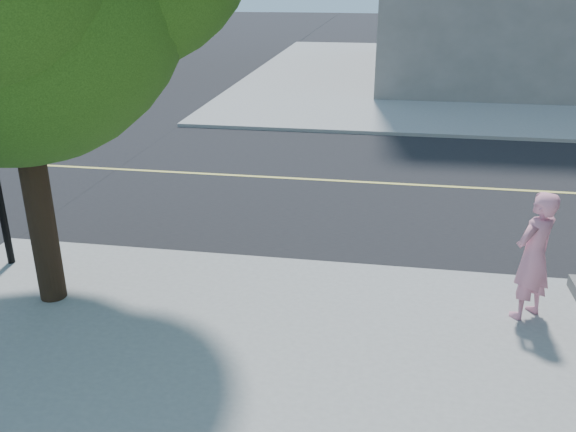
# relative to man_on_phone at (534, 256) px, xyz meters

# --- Properties ---
(ground) EXTENTS (140.00, 140.00, 0.00)m
(ground) POSITION_rel_man_on_phone_xyz_m (-7.58, 1.23, -1.03)
(ground) COLOR black
(ground) RESTS_ON ground
(road_ew) EXTENTS (140.00, 9.00, 0.01)m
(road_ew) POSITION_rel_man_on_phone_xyz_m (-7.58, 5.73, -1.02)
(road_ew) COLOR black
(road_ew) RESTS_ON ground
(sidewalk_ne) EXTENTS (29.00, 25.00, 0.12)m
(sidewalk_ne) POSITION_rel_man_on_phone_xyz_m (5.92, 22.73, -0.97)
(sidewalk_ne) COLOR gray
(sidewalk_ne) RESTS_ON ground
(man_on_phone) EXTENTS (0.78, 0.77, 1.82)m
(man_on_phone) POSITION_rel_man_on_phone_xyz_m (0.00, 0.00, 0.00)
(man_on_phone) COLOR pink
(man_on_phone) RESTS_ON sidewalk_se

